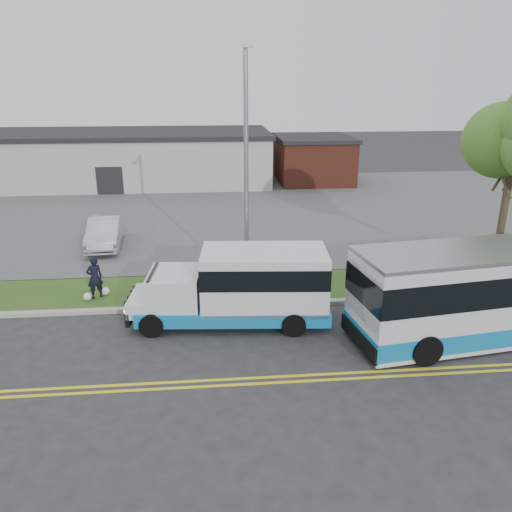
{
  "coord_description": "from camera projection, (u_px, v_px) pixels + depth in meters",
  "views": [
    {
      "loc": [
        1.56,
        -16.55,
        8.34
      ],
      "look_at": [
        3.36,
        2.5,
        1.6
      ],
      "focal_mm": 35.0,
      "sensor_mm": 36.0,
      "label": 1
    }
  ],
  "objects": [
    {
      "name": "parking_lot",
      "position": [
        187.0,
        209.0,
        34.12
      ],
      "size": [
        80.0,
        25.0,
        0.1
      ],
      "primitive_type": "cube",
      "color": "#4C4C4F",
      "rests_on": "ground"
    },
    {
      "name": "ground",
      "position": [
        171.0,
        323.0,
        18.17
      ],
      "size": [
        140.0,
        140.0,
        0.0
      ],
      "primitive_type": "plane",
      "color": "#28282B",
      "rests_on": "ground"
    },
    {
      "name": "shuttle_bus",
      "position": [
        244.0,
        285.0,
        17.78
      ],
      "size": [
        7.31,
        2.91,
        2.74
      ],
      "rotation": [
        0.0,
        0.0,
        -0.08
      ],
      "color": "#1071AF",
      "rests_on": "ground"
    },
    {
      "name": "brick_wing",
      "position": [
        313.0,
        159.0,
        42.86
      ],
      "size": [
        6.3,
        7.3,
        3.9
      ],
      "color": "brown",
      "rests_on": "ground"
    },
    {
      "name": "lane_line_north",
      "position": [
        162.0,
        383.0,
        14.55
      ],
      "size": [
        70.0,
        0.12,
        0.01
      ],
      "primitive_type": "cube",
      "color": "yellow",
      "rests_on": "ground"
    },
    {
      "name": "commercial_building",
      "position": [
        119.0,
        158.0,
        42.27
      ],
      "size": [
        25.4,
        10.4,
        4.35
      ],
      "color": "#9E9E99",
      "rests_on": "ground"
    },
    {
      "name": "parked_car_a",
      "position": [
        105.0,
        232.0,
        26.09
      ],
      "size": [
        1.94,
        4.68,
        1.51
      ],
      "primitive_type": "imported",
      "rotation": [
        0.0,
        0.0,
        0.08
      ],
      "color": "#B6B7BD",
      "rests_on": "parking_lot"
    },
    {
      "name": "lane_line_south",
      "position": [
        161.0,
        389.0,
        14.27
      ],
      "size": [
        70.0,
        0.12,
        0.01
      ],
      "primitive_type": "cube",
      "color": "yellow",
      "rests_on": "ground"
    },
    {
      "name": "pedestrian",
      "position": [
        95.0,
        278.0,
        19.78
      ],
      "size": [
        0.75,
        0.65,
        1.72
      ],
      "primitive_type": "imported",
      "rotation": [
        0.0,
        0.0,
        3.62
      ],
      "color": "black",
      "rests_on": "verge"
    },
    {
      "name": "grocery_bag_left",
      "position": [
        87.0,
        297.0,
        19.75
      ],
      "size": [
        0.32,
        0.32,
        0.32
      ],
      "primitive_type": "sphere",
      "color": "white",
      "rests_on": "verge"
    },
    {
      "name": "curb",
      "position": [
        173.0,
        308.0,
        19.18
      ],
      "size": [
        80.0,
        0.3,
        0.15
      ],
      "primitive_type": "cube",
      "color": "#9E9B93",
      "rests_on": "ground"
    },
    {
      "name": "grocery_bag_right",
      "position": [
        105.0,
        291.0,
        20.27
      ],
      "size": [
        0.32,
        0.32,
        0.32
      ],
      "primitive_type": "sphere",
      "color": "white",
      "rests_on": "verge"
    },
    {
      "name": "streetlight_near",
      "position": [
        246.0,
        166.0,
        19.26
      ],
      "size": [
        0.35,
        1.53,
        9.5
      ],
      "color": "gray",
      "rests_on": "verge"
    },
    {
      "name": "verge",
      "position": [
        175.0,
        290.0,
        20.88
      ],
      "size": [
        80.0,
        3.3,
        0.1
      ],
      "primitive_type": "cube",
      "color": "#284A18",
      "rests_on": "ground"
    }
  ]
}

